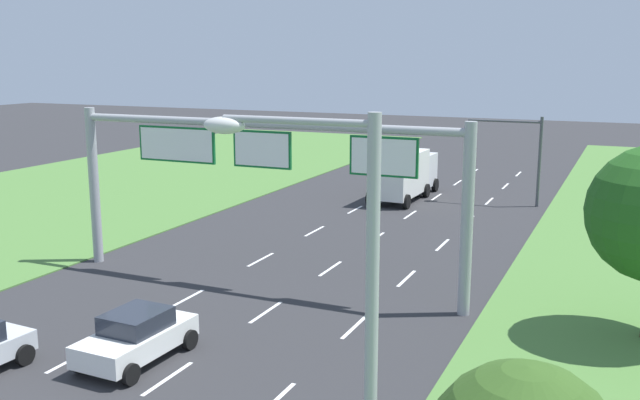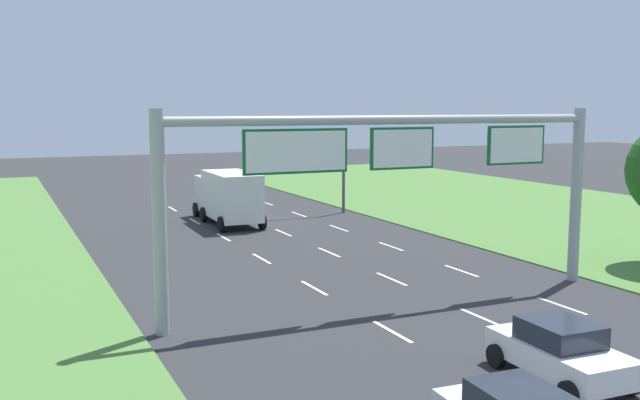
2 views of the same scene
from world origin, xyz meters
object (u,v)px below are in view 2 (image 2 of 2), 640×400
at_px(car_near_red, 560,351).
at_px(sign_gantry, 397,167).
at_px(box_truck, 227,195).
at_px(traffic_light_mast, 317,156).

bearing_deg(car_near_red, sign_gantry, 92.89).
height_order(box_truck, sign_gantry, sign_gantry).
relative_size(car_near_red, traffic_light_mast, 0.71).
bearing_deg(traffic_light_mast, sign_gantry, -107.04).
distance_m(car_near_red, traffic_light_mast, 29.62).
height_order(box_truck, traffic_light_mast, traffic_light_mast).
distance_m(car_near_red, box_truck, 27.84).
distance_m(box_truck, sign_gantry, 20.02).
bearing_deg(car_near_red, box_truck, 92.41).
distance_m(sign_gantry, traffic_light_mast, 21.71).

